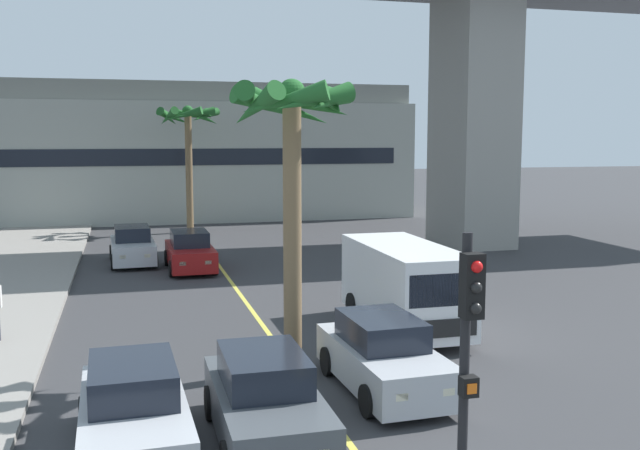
{
  "coord_description": "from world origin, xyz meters",
  "views": [
    {
      "loc": [
        -3.6,
        0.69,
        5.3
      ],
      "look_at": [
        0.0,
        14.0,
        3.6
      ],
      "focal_mm": 40.35,
      "sensor_mm": 36.0,
      "label": 1
    }
  ],
  "objects_px": {
    "palm_tree_mid_median": "(189,127)",
    "car_queue_fourth": "(190,252)",
    "car_queue_third": "(265,401)",
    "car_queue_fifth": "(383,357)",
    "car_queue_front": "(134,413)",
    "car_queue_second": "(133,246)",
    "palm_tree_near_median": "(293,135)",
    "delivery_van": "(404,284)",
    "traffic_light_median_near": "(467,359)"
  },
  "relations": [
    {
      "from": "car_queue_third",
      "to": "palm_tree_mid_median",
      "type": "height_order",
      "value": "palm_tree_mid_median"
    },
    {
      "from": "car_queue_fifth",
      "to": "palm_tree_near_median",
      "type": "distance_m",
      "value": 5.15
    },
    {
      "from": "delivery_van",
      "to": "palm_tree_mid_median",
      "type": "bearing_deg",
      "value": 99.93
    },
    {
      "from": "car_queue_front",
      "to": "car_queue_third",
      "type": "relative_size",
      "value": 1.01
    },
    {
      "from": "delivery_van",
      "to": "palm_tree_near_median",
      "type": "relative_size",
      "value": 0.8
    },
    {
      "from": "car_queue_second",
      "to": "palm_tree_mid_median",
      "type": "xyz_separation_m",
      "value": [
        3.22,
        9.29,
        5.09
      ]
    },
    {
      "from": "car_queue_front",
      "to": "traffic_light_median_near",
      "type": "height_order",
      "value": "traffic_light_median_near"
    },
    {
      "from": "car_queue_fourth",
      "to": "car_queue_third",
      "type": "bearing_deg",
      "value": -90.53
    },
    {
      "from": "car_queue_fourth",
      "to": "car_queue_front",
      "type": "bearing_deg",
      "value": -98.08
    },
    {
      "from": "traffic_light_median_near",
      "to": "car_queue_second",
      "type": "bearing_deg",
      "value": 98.8
    },
    {
      "from": "car_queue_fifth",
      "to": "traffic_light_median_near",
      "type": "distance_m",
      "value": 6.75
    },
    {
      "from": "car_queue_fifth",
      "to": "car_queue_front",
      "type": "bearing_deg",
      "value": -160.29
    },
    {
      "from": "car_queue_third",
      "to": "car_queue_fifth",
      "type": "distance_m",
      "value": 3.42
    },
    {
      "from": "car_queue_fourth",
      "to": "palm_tree_mid_median",
      "type": "distance_m",
      "value": 12.54
    },
    {
      "from": "car_queue_front",
      "to": "car_queue_fourth",
      "type": "height_order",
      "value": "same"
    },
    {
      "from": "car_queue_second",
      "to": "palm_tree_near_median",
      "type": "xyz_separation_m",
      "value": [
        3.39,
        -15.28,
        4.61
      ]
    },
    {
      "from": "car_queue_second",
      "to": "palm_tree_near_median",
      "type": "distance_m",
      "value": 16.31
    },
    {
      "from": "palm_tree_mid_median",
      "to": "delivery_van",
      "type": "bearing_deg",
      "value": -80.07
    },
    {
      "from": "traffic_light_median_near",
      "to": "palm_tree_near_median",
      "type": "distance_m",
      "value": 8.47
    },
    {
      "from": "car_queue_fifth",
      "to": "palm_tree_near_median",
      "type": "height_order",
      "value": "palm_tree_near_median"
    },
    {
      "from": "car_queue_front",
      "to": "palm_tree_near_median",
      "type": "relative_size",
      "value": 0.63
    },
    {
      "from": "car_queue_fourth",
      "to": "traffic_light_median_near",
      "type": "height_order",
      "value": "traffic_light_median_near"
    },
    {
      "from": "car_queue_fifth",
      "to": "delivery_van",
      "type": "height_order",
      "value": "delivery_van"
    },
    {
      "from": "car_queue_third",
      "to": "car_queue_fifth",
      "type": "bearing_deg",
      "value": 33.16
    },
    {
      "from": "traffic_light_median_near",
      "to": "palm_tree_near_median",
      "type": "relative_size",
      "value": 0.64
    },
    {
      "from": "car_queue_third",
      "to": "delivery_van",
      "type": "bearing_deg",
      "value": 50.66
    },
    {
      "from": "car_queue_fifth",
      "to": "traffic_light_median_near",
      "type": "relative_size",
      "value": 0.99
    },
    {
      "from": "car_queue_third",
      "to": "palm_tree_near_median",
      "type": "height_order",
      "value": "palm_tree_near_median"
    },
    {
      "from": "car_queue_second",
      "to": "car_queue_third",
      "type": "height_order",
      "value": "same"
    },
    {
      "from": "car_queue_fifth",
      "to": "delivery_van",
      "type": "xyz_separation_m",
      "value": [
        2.17,
        4.27,
        0.57
      ]
    },
    {
      "from": "palm_tree_near_median",
      "to": "delivery_van",
      "type": "bearing_deg",
      "value": 34.52
    },
    {
      "from": "car_queue_fourth",
      "to": "palm_tree_near_median",
      "type": "xyz_separation_m",
      "value": [
        1.2,
        -13.15,
        4.61
      ]
    },
    {
      "from": "car_queue_front",
      "to": "car_queue_third",
      "type": "xyz_separation_m",
      "value": [
        2.22,
        -0.05,
        0.0
      ]
    },
    {
      "from": "car_queue_front",
      "to": "traffic_light_median_near",
      "type": "bearing_deg",
      "value": -49.85
    },
    {
      "from": "car_queue_front",
      "to": "palm_tree_mid_median",
      "type": "distance_m",
      "value": 28.78
    },
    {
      "from": "car_queue_fifth",
      "to": "traffic_light_median_near",
      "type": "xyz_separation_m",
      "value": [
        -1.29,
        -6.32,
        1.99
      ]
    },
    {
      "from": "car_queue_third",
      "to": "car_queue_fourth",
      "type": "xyz_separation_m",
      "value": [
        0.16,
        16.76,
        0.0
      ]
    },
    {
      "from": "palm_tree_near_median",
      "to": "car_queue_second",
      "type": "bearing_deg",
      "value": 102.51
    },
    {
      "from": "car_queue_fourth",
      "to": "traffic_light_median_near",
      "type": "xyz_separation_m",
      "value": [
        1.42,
        -21.21,
        1.99
      ]
    },
    {
      "from": "car_queue_front",
      "to": "car_queue_fifth",
      "type": "height_order",
      "value": "same"
    },
    {
      "from": "car_queue_front",
      "to": "car_queue_fifth",
      "type": "distance_m",
      "value": 5.4
    },
    {
      "from": "car_queue_front",
      "to": "palm_tree_near_median",
      "type": "xyz_separation_m",
      "value": [
        3.57,
        3.56,
        4.61
      ]
    },
    {
      "from": "car_queue_second",
      "to": "palm_tree_near_median",
      "type": "relative_size",
      "value": 0.63
    },
    {
      "from": "palm_tree_mid_median",
      "to": "car_queue_fourth",
      "type": "bearing_deg",
      "value": -95.12
    },
    {
      "from": "palm_tree_near_median",
      "to": "palm_tree_mid_median",
      "type": "relative_size",
      "value": 0.94
    },
    {
      "from": "car_queue_fifth",
      "to": "car_queue_third",
      "type": "bearing_deg",
      "value": -146.84
    },
    {
      "from": "car_queue_fourth",
      "to": "delivery_van",
      "type": "xyz_separation_m",
      "value": [
        4.88,
        -10.62,
        0.57
      ]
    },
    {
      "from": "car_queue_fifth",
      "to": "palm_tree_near_median",
      "type": "relative_size",
      "value": 0.63
    },
    {
      "from": "car_queue_third",
      "to": "palm_tree_mid_median",
      "type": "relative_size",
      "value": 0.59
    },
    {
      "from": "car_queue_front",
      "to": "car_queue_third",
      "type": "distance_m",
      "value": 2.22
    }
  ]
}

